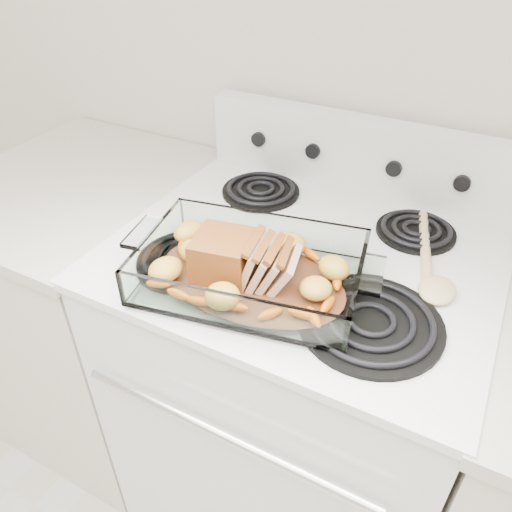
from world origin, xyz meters
The scene contains 6 objects.
electric_range centered at (0.00, 1.66, 0.48)m, with size 0.78×0.70×1.12m.
counter_left centered at (-0.67, 1.66, 0.47)m, with size 0.58×0.68×0.93m.
baking_dish centered at (-0.04, 1.49, 0.96)m, with size 0.40×0.26×0.08m.
pork_roast centered at (-0.07, 1.49, 0.99)m, with size 0.19×0.10×0.08m.
roast_vegetables centered at (-0.05, 1.52, 0.97)m, with size 0.33×0.18×0.04m.
wooden_spoon centered at (0.25, 1.69, 0.94)m, with size 0.13×0.30×0.02m.
Camera 1 is at (0.31, 0.86, 1.54)m, focal length 35.00 mm.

